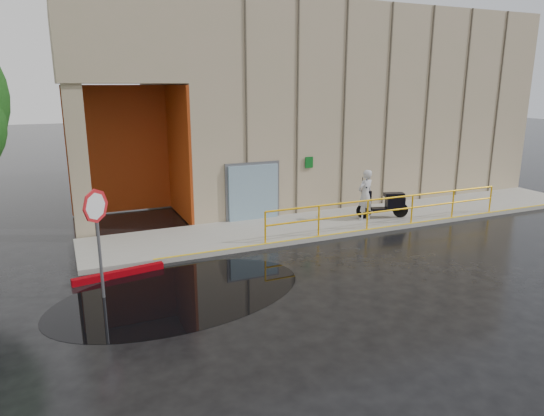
{
  "coord_description": "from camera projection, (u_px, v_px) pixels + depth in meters",
  "views": [
    {
      "loc": [
        -6.14,
        -10.14,
        4.97
      ],
      "look_at": [
        -0.34,
        3.0,
        1.29
      ],
      "focal_mm": 32.0,
      "sensor_mm": 36.0,
      "label": 1
    }
  ],
  "objects": [
    {
      "name": "puddle",
      "position": [
        181.0,
        294.0,
        11.84
      ],
      "size": [
        6.94,
        4.94,
        0.01
      ],
      "primitive_type": "cube",
      "rotation": [
        0.0,
        0.0,
        0.17
      ],
      "color": "black",
      "rests_on": "ground"
    },
    {
      "name": "guardrail",
      "position": [
        390.0,
        211.0,
        16.91
      ],
      "size": [
        9.56,
        0.06,
        1.03
      ],
      "color": "#FFB70D",
      "rests_on": "sidewalk"
    },
    {
      "name": "sidewalk",
      "position": [
        361.0,
        219.0,
        18.16
      ],
      "size": [
        20.0,
        3.0,
        0.15
      ],
      "primitive_type": "cube",
      "color": "gray",
      "rests_on": "ground"
    },
    {
      "name": "ground",
      "position": [
        330.0,
        281.0,
        12.62
      ],
      "size": [
        120.0,
        120.0,
        0.0
      ],
      "primitive_type": "plane",
      "color": "black",
      "rests_on": "ground"
    },
    {
      "name": "building",
      "position": [
        308.0,
        101.0,
        23.31
      ],
      "size": [
        20.0,
        10.17,
        8.0
      ],
      "color": "tan",
      "rests_on": "ground"
    },
    {
      "name": "person",
      "position": [
        365.0,
        195.0,
        17.58
      ],
      "size": [
        0.76,
        0.59,
        1.85
      ],
      "primitive_type": "imported",
      "rotation": [
        0.0,
        0.0,
        3.38
      ],
      "color": "silver",
      "rests_on": "sidewalk"
    },
    {
      "name": "scooter",
      "position": [
        384.0,
        195.0,
        17.82
      ],
      "size": [
        1.99,
        1.19,
        1.5
      ],
      "rotation": [
        0.0,
        0.0,
        -0.32
      ],
      "color": "black",
      "rests_on": "sidewalk"
    },
    {
      "name": "stop_sign",
      "position": [
        97.0,
        220.0,
        11.13
      ],
      "size": [
        0.6,
        0.6,
        2.68
      ],
      "rotation": [
        0.0,
        0.0,
        0.39
      ],
      "color": "slate",
      "rests_on": "ground"
    },
    {
      "name": "red_curb",
      "position": [
        119.0,
        274.0,
        12.86
      ],
      "size": [
        2.4,
        0.54,
        0.18
      ],
      "primitive_type": "cube",
      "rotation": [
        0.0,
        0.0,
        0.15
      ],
      "color": "#850008",
      "rests_on": "ground"
    }
  ]
}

